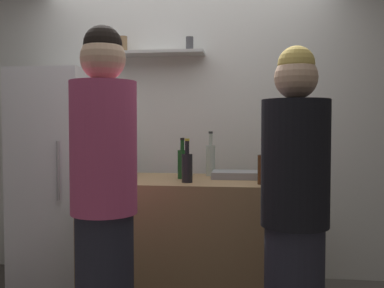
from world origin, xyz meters
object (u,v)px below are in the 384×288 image
person_blonde (295,217)px  person_pink_top (104,202)px  baking_pan (236,175)px  wine_bottle_amber_glass (263,168)px  wine_bottle_green_glass (182,163)px  wine_bottle_pale_glass (211,159)px  wine_bottle_dark_glass (187,166)px  water_bottle_plastic (131,160)px  refrigerator (57,177)px  utensil_holder (187,167)px

person_blonde → person_pink_top: 0.97m
baking_pan → wine_bottle_amber_glass: bearing=-58.8°
person_blonde → person_pink_top: size_ratio=0.94×
wine_bottle_green_glass → wine_bottle_pale_glass: wine_bottle_pale_glass is taller
wine_bottle_dark_glass → wine_bottle_pale_glass: 0.42m
baking_pan → wine_bottle_green_glass: wine_bottle_green_glass is taller
water_bottle_plastic → person_blonde: (1.11, -0.96, -0.20)m
person_blonde → wine_bottle_green_glass: bearing=53.3°
refrigerator → wine_bottle_amber_glass: bearing=-19.0°
water_bottle_plastic → refrigerator: bearing=161.7°
utensil_holder → water_bottle_plastic: 0.42m
wine_bottle_dark_glass → baking_pan: bearing=41.2°
wine_bottle_green_glass → water_bottle_plastic: size_ratio=1.12×
wine_bottle_dark_glass → water_bottle_plastic: wine_bottle_dark_glass is taller
baking_pan → person_blonde: (0.32, -0.92, -0.11)m
refrigerator → water_bottle_plastic: size_ratio=6.68×
wine_bottle_amber_glass → water_bottle_plastic: 1.04m
refrigerator → baking_pan: (1.49, -0.27, 0.07)m
baking_pan → utensil_holder: utensil_holder is taller
wine_bottle_green_glass → refrigerator: bearing=162.5°
wine_bottle_pale_glass → water_bottle_plastic: (-0.60, -0.09, -0.01)m
wine_bottle_dark_glass → person_blonde: size_ratio=0.17×
wine_bottle_amber_glass → wine_bottle_dark_glass: 0.50m
wine_bottle_pale_glass → person_blonde: 1.19m
wine_bottle_amber_glass → person_pink_top: bearing=-140.3°
utensil_holder → person_pink_top: 1.14m
person_pink_top → wine_bottle_pale_glass: bearing=60.1°
wine_bottle_dark_glass → person_blonde: person_blonde is taller
person_blonde → person_pink_top: person_pink_top is taller
wine_bottle_pale_glass → wine_bottle_dark_glass: bearing=-106.8°
wine_bottle_dark_glass → person_pink_top: size_ratio=0.16×
refrigerator → wine_bottle_pale_glass: 1.32m
refrigerator → wine_bottle_green_glass: (1.11, -0.35, 0.16)m
wine_bottle_pale_glass → person_pink_top: size_ratio=0.19×
baking_pan → person_blonde: size_ratio=0.20×
baking_pan → person_pink_top: person_pink_top is taller
baking_pan → wine_bottle_dark_glass: wine_bottle_dark_glass is taller
wine_bottle_green_glass → person_blonde: size_ratio=0.17×
baking_pan → water_bottle_plastic: bearing=177.1°
baking_pan → utensil_holder: (-0.38, 0.11, 0.04)m
baking_pan → wine_bottle_pale_glass: 0.25m
wine_bottle_amber_glass → wine_bottle_green_glass: (-0.56, 0.23, 0.00)m
wine_bottle_pale_glass → person_blonde: (0.51, -1.05, -0.21)m
wine_bottle_dark_glass → wine_bottle_pale_glass: wine_bottle_pale_glass is taller
utensil_holder → wine_bottle_amber_glass: 0.70m
refrigerator → person_pink_top: person_pink_top is taller
person_blonde → person_pink_top: (-0.97, -0.07, 0.07)m
utensil_holder → wine_bottle_dark_glass: size_ratio=0.72×
baking_pan → wine_bottle_dark_glass: 0.43m
person_pink_top → utensil_holder: bearing=68.3°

